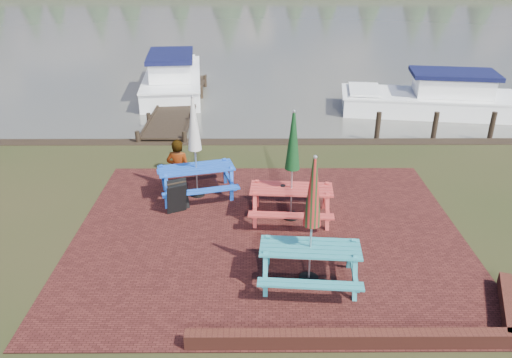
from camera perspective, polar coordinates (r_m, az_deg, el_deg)
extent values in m
plane|color=black|center=(10.90, 1.56, -9.07)|extent=(120.00, 120.00, 0.00)
cube|color=#331210|center=(11.73, 1.41, -6.27)|extent=(9.00, 7.50, 0.02)
cube|color=#4C1E16|center=(8.96, 12.20, -17.46)|extent=(6.00, 0.22, 0.30)
cube|color=#4C1E16|center=(10.45, 26.86, -12.94)|extent=(0.82, 1.77, 0.30)
cube|color=#47463D|center=(46.41, 0.15, 17.63)|extent=(120.00, 60.00, 0.02)
cube|color=teal|center=(9.83, 6.23, -7.83)|extent=(2.01, 0.92, 0.04)
cube|color=teal|center=(9.40, 6.23, -11.89)|extent=(1.97, 0.42, 0.04)
cube|color=teal|center=(10.62, 6.06, -7.08)|extent=(1.97, 0.42, 0.04)
cube|color=teal|center=(10.05, 1.22, -9.59)|extent=(0.22, 1.70, 0.80)
cube|color=teal|center=(10.12, 10.99, -9.84)|extent=(0.22, 1.70, 0.80)
cylinder|color=black|center=(10.25, 6.03, -11.34)|extent=(0.39, 0.39, 0.11)
cylinder|color=#B2B2B7|center=(9.54, 6.38, -5.04)|extent=(0.04, 0.04, 2.72)
cone|color=#A9181A|center=(9.23, 6.57, -1.54)|extent=(0.35, 0.35, 1.36)
cube|color=#B6332E|center=(12.03, 4.08, -1.11)|extent=(2.03, 0.91, 0.04)
cube|color=#B6332E|center=(11.52, 4.01, -4.18)|extent=(1.99, 0.41, 0.04)
cube|color=#B6332E|center=(12.84, 4.05, -0.91)|extent=(1.99, 0.41, 0.04)
cube|color=#B6332E|center=(12.24, 0.00, -2.70)|extent=(0.21, 1.72, 0.81)
cube|color=#B6332E|center=(12.26, 8.03, -2.93)|extent=(0.21, 1.72, 0.81)
cylinder|color=black|center=(12.39, 3.97, -4.26)|extent=(0.40, 0.40, 0.11)
cylinder|color=#B2B2B7|center=(11.80, 4.16, 1.33)|extent=(0.04, 0.04, 2.75)
cone|color=black|center=(11.55, 4.26, 4.32)|extent=(0.35, 0.35, 1.37)
cube|color=blue|center=(13.21, -6.86, 1.25)|extent=(2.10, 1.24, 0.04)
cube|color=blue|center=(12.68, -6.27, -1.38)|extent=(1.97, 0.76, 0.04)
cube|color=blue|center=(14.02, -7.26, 1.25)|extent=(1.97, 0.76, 0.04)
cube|color=blue|center=(13.31, -10.39, -0.74)|extent=(0.52, 1.67, 0.81)
cube|color=blue|center=(13.51, -3.20, 0.07)|extent=(0.52, 1.67, 0.81)
cylinder|color=black|center=(13.54, -6.69, -1.67)|extent=(0.39, 0.39, 0.11)
cylinder|color=#B2B2B7|center=(13.00, -6.98, 3.49)|extent=(0.04, 0.04, 2.73)
cone|color=#BDB7AE|center=(12.77, -7.13, 6.22)|extent=(0.35, 0.35, 1.37)
cube|color=black|center=(12.52, -9.04, -2.35)|extent=(0.54, 0.39, 0.81)
cube|color=black|center=(12.76, -8.87, -1.78)|extent=(0.54, 0.39, 0.81)
cube|color=black|center=(12.47, -9.07, -0.47)|extent=(0.47, 0.25, 0.03)
cube|color=black|center=(21.60, -8.79, 8.75)|extent=(1.60, 9.00, 0.06)
cube|color=black|center=(21.71, -10.78, 8.83)|extent=(0.08, 9.00, 0.08)
cube|color=black|center=(21.49, -6.80, 8.93)|extent=(0.08, 9.00, 0.08)
cylinder|color=black|center=(17.63, -13.28, 3.80)|extent=(0.16, 0.16, 1.00)
cylinder|color=black|center=(17.34, -8.11, 3.87)|extent=(0.16, 0.16, 1.00)
cube|color=white|center=(24.34, -9.41, 10.63)|extent=(3.20, 7.42, 1.03)
cube|color=white|center=(24.22, -9.50, 11.85)|extent=(3.27, 7.57, 0.08)
cube|color=white|center=(23.27, -9.68, 12.55)|extent=(2.08, 3.19, 0.87)
cube|color=black|center=(23.17, -9.77, 13.74)|extent=(2.32, 3.64, 0.19)
cube|color=white|center=(26.86, -9.27, 13.47)|extent=(2.22, 1.51, 0.10)
cube|color=white|center=(21.96, 19.06, 7.90)|extent=(7.19, 3.35, 0.92)
cube|color=white|center=(21.83, 19.23, 9.10)|extent=(7.34, 3.42, 0.07)
cube|color=white|center=(21.90, 21.55, 10.01)|extent=(3.12, 2.12, 0.78)
cube|color=black|center=(21.80, 21.74, 11.12)|extent=(3.56, 2.37, 0.17)
cube|color=white|center=(21.43, 12.29, 9.98)|extent=(1.52, 2.20, 0.09)
imported|color=gray|center=(14.73, -9.07, 4.40)|extent=(0.77, 0.56, 1.96)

